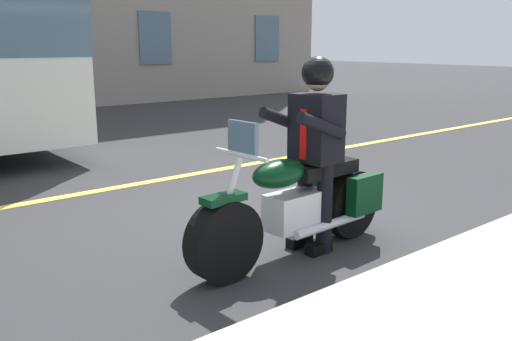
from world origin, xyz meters
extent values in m
plane|color=#333335|center=(0.00, 0.00, 0.00)|extent=(80.00, 80.00, 0.00)
cube|color=#E5DB4C|center=(0.00, -2.00, 0.01)|extent=(60.00, 0.16, 0.01)
cylinder|color=black|center=(1.41, 1.18, 0.33)|extent=(0.67, 0.23, 0.66)
cylinder|color=black|center=(-0.14, 1.10, 0.33)|extent=(0.67, 0.23, 0.66)
cube|color=silver|center=(0.61, 1.14, 0.42)|extent=(0.57, 0.31, 0.32)
ellipsoid|color=black|center=(0.81, 1.15, 0.78)|extent=(0.57, 0.31, 0.24)
cube|color=black|center=(0.26, 1.12, 0.74)|extent=(0.71, 0.31, 0.12)
cube|color=black|center=(-0.10, 1.32, 0.48)|extent=(0.41, 0.14, 0.36)
cube|color=black|center=(-0.08, 0.89, 0.48)|extent=(0.41, 0.14, 0.36)
cylinder|color=silver|center=(1.39, 1.18, 0.60)|extent=(0.35, 0.07, 0.76)
cylinder|color=silver|center=(1.23, 1.17, 1.00)|extent=(0.07, 0.60, 0.04)
cube|color=black|center=(1.41, 1.18, 0.68)|extent=(0.37, 0.18, 0.06)
cylinder|color=silver|center=(0.30, 1.28, 0.26)|extent=(0.90, 0.12, 0.08)
cube|color=slate|center=(1.21, 1.17, 1.12)|extent=(0.06, 0.32, 0.28)
cylinder|color=black|center=(0.36, 1.25, 0.42)|extent=(0.14, 0.14, 0.84)
cube|color=black|center=(0.42, 1.25, 0.05)|extent=(0.27, 0.12, 0.10)
cylinder|color=black|center=(0.37, 1.01, 0.42)|extent=(0.14, 0.14, 0.84)
cube|color=black|center=(0.43, 1.01, 0.05)|extent=(0.27, 0.12, 0.10)
cube|color=black|center=(0.36, 1.13, 1.12)|extent=(0.34, 0.42, 0.60)
cube|color=red|center=(0.52, 1.14, 1.08)|extent=(0.03, 0.07, 0.44)
cylinder|color=black|center=(0.53, 1.36, 1.18)|extent=(0.56, 0.13, 0.28)
cylinder|color=black|center=(0.55, 0.92, 1.18)|extent=(0.56, 0.13, 0.28)
sphere|color=tan|center=(0.36, 1.13, 1.55)|extent=(0.22, 0.22, 0.22)
sphere|color=black|center=(0.36, 1.13, 1.60)|extent=(0.28, 0.28, 0.28)
cube|color=slate|center=(-9.31, -10.97, 2.00)|extent=(1.10, 0.06, 1.60)
cube|color=slate|center=(-4.75, -10.97, 2.00)|extent=(1.10, 0.06, 1.60)
camera|label=1|loc=(3.75, 4.45, 1.85)|focal=38.08mm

